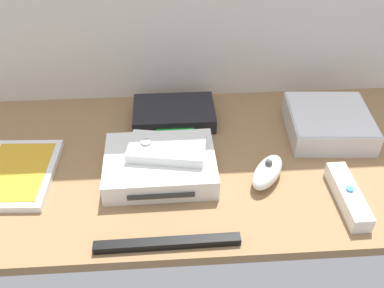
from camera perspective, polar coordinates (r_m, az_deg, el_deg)
name	(u,v)px	position (r cm, az deg, el deg)	size (l,w,h in cm)	color
ground_plane	(192,163)	(89.16, 0.00, -2.49)	(100.00, 48.00, 2.00)	#936D47
game_console	(160,165)	(84.08, -4.17, -2.78)	(21.19, 16.70, 4.40)	white
mini_computer	(328,123)	(98.24, 17.35, 2.66)	(18.13, 18.13, 5.30)	silver
game_case	(18,173)	(90.70, -21.74, -3.59)	(14.52, 19.65, 1.56)	white
network_router	(174,114)	(98.25, -2.36, 3.98)	(18.06, 12.46, 3.40)	black
remote_wand	(348,196)	(83.83, 19.63, -6.35)	(3.84, 14.86, 3.40)	white
remote_nunchuk	(267,172)	(83.91, 9.79, -3.62)	(9.25, 10.75, 5.10)	white
remote_classic_pad	(167,149)	(82.77, -3.29, -0.59)	(15.55, 10.33, 2.40)	white
sensor_bar	(167,243)	(73.19, -3.21, -12.78)	(24.00, 1.80, 1.40)	black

